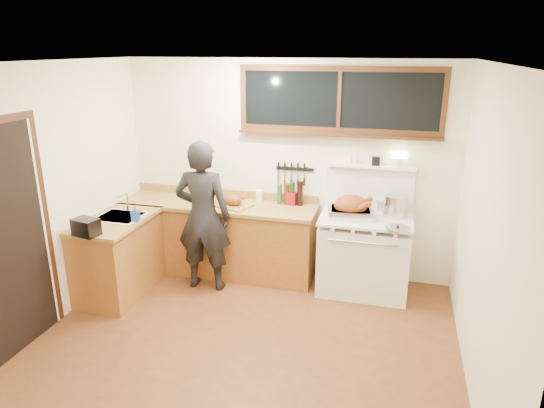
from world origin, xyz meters
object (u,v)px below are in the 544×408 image
(vintage_stove, at_px, (364,252))
(roast_turkey, at_px, (351,208))
(cutting_board, at_px, (233,202))
(man, at_px, (203,217))

(vintage_stove, height_order, roast_turkey, vintage_stove)
(vintage_stove, bearing_deg, cutting_board, -179.43)
(vintage_stove, height_order, man, man)
(man, relative_size, roast_turkey, 3.34)
(man, relative_size, cutting_board, 3.42)
(vintage_stove, xyz_separation_m, cutting_board, (-1.58, -0.02, 0.49))
(man, xyz_separation_m, roast_turkey, (1.63, 0.35, 0.13))
(cutting_board, xyz_separation_m, roast_turkey, (1.40, -0.03, 0.05))
(cutting_board, bearing_deg, man, -120.37)
(cutting_board, bearing_deg, vintage_stove, 0.57)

